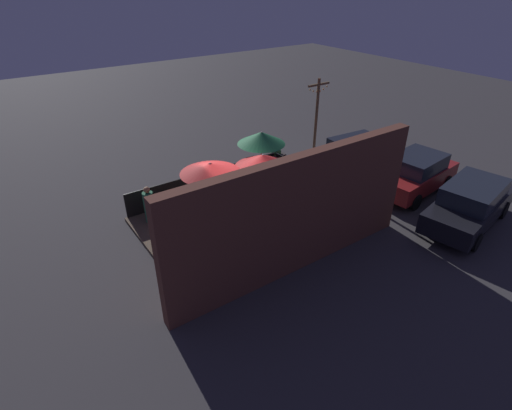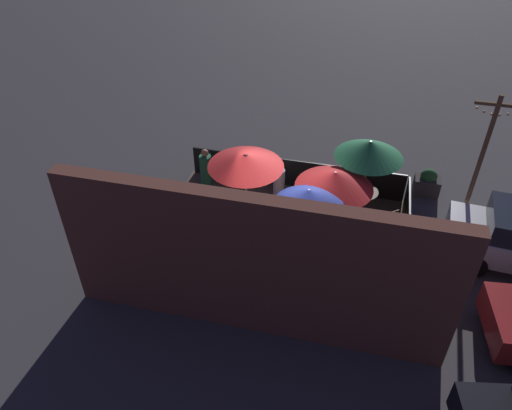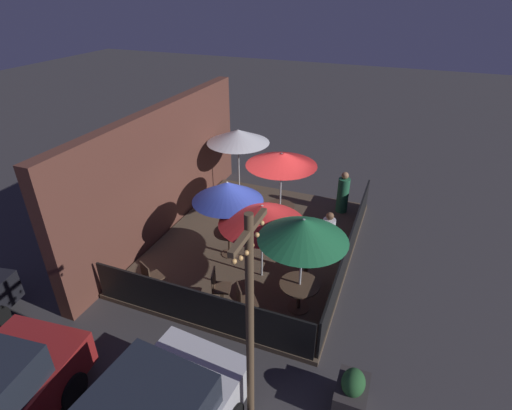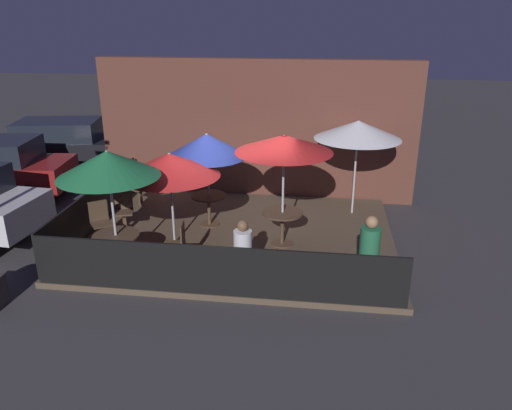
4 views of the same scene
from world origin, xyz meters
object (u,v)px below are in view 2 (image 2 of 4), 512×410
at_px(patio_umbrella_1, 370,149).
at_px(light_post, 480,160).
at_px(patio_chair_0, 388,221).
at_px(patio_chair_2, 386,284).
at_px(patio_chair_3, 378,238).
at_px(dining_table_0, 305,239).
at_px(dining_table_2, 246,210).
at_px(patron_1, 206,171).
at_px(patio_umbrella_2, 246,160).
at_px(patio_chair_1, 322,193).
at_px(dining_table_1, 362,195).
at_px(patio_umbrella_4, 159,201).
at_px(patio_umbrella_0, 308,198).
at_px(planter_box, 427,183).
at_px(patron_0, 279,182).
at_px(patio_umbrella_3, 335,180).

relative_size(patio_umbrella_1, light_post, 0.57).
bearing_deg(patio_chair_0, patio_umbrella_1, -0.00).
relative_size(patio_chair_2, patio_chair_3, 0.98).
distance_m(dining_table_0, dining_table_2, 1.96).
xyz_separation_m(dining_table_0, patron_1, (3.47, -2.36, 0.04)).
height_order(patio_umbrella_2, patio_chair_1, patio_umbrella_2).
bearing_deg(dining_table_0, patio_chair_3, -162.05).
bearing_deg(patio_umbrella_1, light_post, 179.75).
height_order(patio_chair_2, light_post, light_post).
xyz_separation_m(dining_table_0, patio_chair_3, (-1.84, -0.59, -0.07)).
distance_m(patio_umbrella_1, dining_table_1, 1.56).
distance_m(patio_umbrella_2, light_post, 6.09).
distance_m(patio_umbrella_4, patio_chair_3, 5.73).
xyz_separation_m(patio_umbrella_0, patio_chair_3, (-1.84, -0.59, -1.41)).
xyz_separation_m(patio_umbrella_4, dining_table_0, (-3.37, -1.20, -1.52)).
height_order(patio_chair_2, patio_chair_3, patio_chair_3).
bearing_deg(dining_table_2, patio_chair_3, 176.45).
height_order(patio_umbrella_2, patio_umbrella_4, patio_umbrella_2).
relative_size(patio_chair_2, patron_1, 0.67).
distance_m(dining_table_1, patron_1, 4.77).
height_order(patron_1, light_post, light_post).
xyz_separation_m(dining_table_0, patio_chair_0, (-2.07, -1.32, -0.06)).
bearing_deg(patio_chair_1, patron_1, 170.16).
height_order(patio_umbrella_4, dining_table_1, patio_umbrella_4).
relative_size(patio_chair_3, planter_box, 1.07).
bearing_deg(patio_umbrella_0, light_post, -150.85).
height_order(patio_chair_1, patron_1, patron_1).
height_order(patio_umbrella_1, patron_0, patio_umbrella_1).
xyz_separation_m(patio_umbrella_1, patron_0, (2.49, -0.10, -1.59)).
height_order(patio_umbrella_0, patio_umbrella_4, patio_umbrella_4).
bearing_deg(patron_0, patio_chair_0, -87.40).
bearing_deg(patio_chair_2, dining_table_1, -50.42).
bearing_deg(patio_chair_0, patio_umbrella_0, 84.99).
distance_m(patio_umbrella_1, dining_table_0, 3.07).
bearing_deg(patio_chair_1, dining_table_0, -100.54).
bearing_deg(patio_umbrella_2, patron_0, -110.72).
height_order(dining_table_2, patron_0, patron_0).
bearing_deg(patio_chair_1, patio_umbrella_4, -143.02).
bearing_deg(dining_table_2, patron_1, -42.48).
xyz_separation_m(patio_umbrella_3, patron_1, (3.99, -1.24, -1.16)).
distance_m(patio_chair_0, patio_chair_2, 2.35).
height_order(dining_table_0, light_post, light_post).
relative_size(dining_table_2, planter_box, 0.99).
bearing_deg(patio_umbrella_0, patio_umbrella_2, -24.67).
relative_size(patio_umbrella_2, patio_chair_1, 2.55).
xyz_separation_m(patio_umbrella_4, light_post, (-7.50, -3.50, 0.09)).
distance_m(dining_table_1, patio_chair_0, 1.25).
bearing_deg(patron_1, patio_chair_0, 103.52).
distance_m(patio_umbrella_1, patio_umbrella_4, 5.85).
bearing_deg(planter_box, patio_umbrella_1, 38.18).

